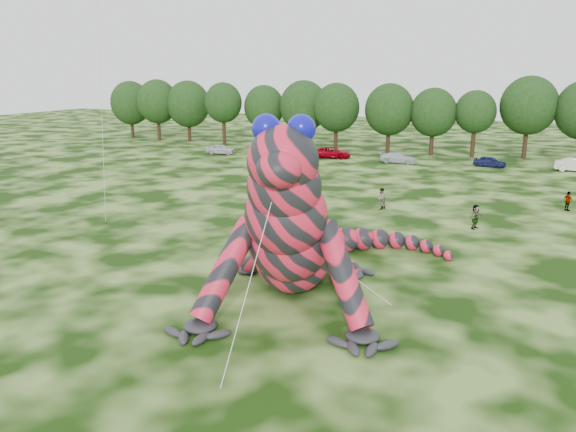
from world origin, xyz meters
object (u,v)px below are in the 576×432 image
(tree_5, at_px, (304,114))
(tree_2, at_px, (188,111))
(tree_1, at_px, (158,110))
(spectator_5, at_px, (476,217))
(spectator_1, at_px, (381,199))
(tree_7, at_px, (389,119))
(tree_8, at_px, (433,122))
(tree_0, at_px, (131,110))
(tree_10, at_px, (528,118))
(spectator_0, at_px, (310,203))
(car_1, at_px, (282,154))
(car_3, at_px, (398,158))
(inflatable_gecko, at_px, (296,200))
(car_4, at_px, (490,162))
(spectator_3, at_px, (568,201))
(tree_9, at_px, (474,124))
(car_0, at_px, (221,149))
(tree_4, at_px, (264,115))
(tree_6, at_px, (336,117))
(tree_3, at_px, (224,114))
(car_2, at_px, (332,153))

(tree_5, bearing_deg, tree_2, 179.06)
(tree_5, bearing_deg, tree_1, -179.13)
(tree_1, height_order, spectator_5, tree_1)
(tree_1, distance_m, spectator_1, 56.37)
(tree_7, xyz_separation_m, tree_8, (5.86, 0.18, -0.27))
(tree_0, distance_m, tree_10, 61.96)
(tree_8, bearing_deg, tree_0, 177.44)
(tree_10, bearing_deg, spectator_0, -112.51)
(car_1, height_order, car_3, car_1)
(inflatable_gecko, relative_size, car_4, 4.95)
(car_3, distance_m, spectator_3, 26.23)
(tree_9, bearing_deg, spectator_0, -104.41)
(tree_9, xyz_separation_m, spectator_5, (2.94, -36.65, -3.45))
(car_4, height_order, spectator_5, spectator_5)
(tree_7, height_order, spectator_0, tree_7)
(car_1, height_order, spectator_5, spectator_5)
(car_0, bearing_deg, tree_7, -72.36)
(car_4, distance_m, spectator_1, 26.71)
(tree_5, xyz_separation_m, car_4, (26.77, -8.66, -4.26))
(inflatable_gecko, xyz_separation_m, tree_5, (-19.22, 52.82, 0.27))
(tree_10, bearing_deg, tree_4, 179.79)
(tree_7, bearing_deg, tree_1, 178.13)
(car_1, bearing_deg, spectator_3, -122.36)
(tree_5, xyz_separation_m, spectator_3, (33.66, -29.34, -4.10))
(tree_4, bearing_deg, tree_10, -0.21)
(tree_10, xyz_separation_m, spectator_0, (-15.83, -38.19, -4.38))
(car_4, bearing_deg, inflatable_gecko, 179.40)
(tree_6, bearing_deg, spectator_1, -66.79)
(inflatable_gecko, xyz_separation_m, spectator_0, (-4.53, 14.77, -3.75))
(tree_3, bearing_deg, tree_7, -0.59)
(car_1, bearing_deg, spectator_5, -139.30)
(tree_6, bearing_deg, tree_2, 175.33)
(tree_5, relative_size, spectator_0, 5.63)
(tree_3, xyz_separation_m, spectator_3, (46.25, -27.97, -3.92))
(car_0, bearing_deg, spectator_0, -146.64)
(tree_9, bearing_deg, tree_2, 178.16)
(inflatable_gecko, xyz_separation_m, spectator_5, (7.91, 15.07, -3.74))
(tree_1, relative_size, tree_2, 1.02)
(tree_6, bearing_deg, spectator_5, -59.07)
(spectator_3, bearing_deg, car_1, 22.49)
(tree_3, bearing_deg, tree_9, 0.43)
(spectator_1, bearing_deg, tree_7, -148.36)
(tree_4, xyz_separation_m, spectator_3, (40.18, -29.61, -3.73))
(spectator_0, bearing_deg, tree_0, -63.86)
(tree_3, bearing_deg, car_0, -64.28)
(tree_1, xyz_separation_m, tree_8, (44.14, -1.07, -0.43))
(tree_6, xyz_separation_m, car_4, (21.20, -6.90, -4.11))
(car_2, bearing_deg, spectator_3, -132.40)
(tree_5, bearing_deg, spectator_5, -54.29)
(tree_0, relative_size, tree_4, 1.05)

